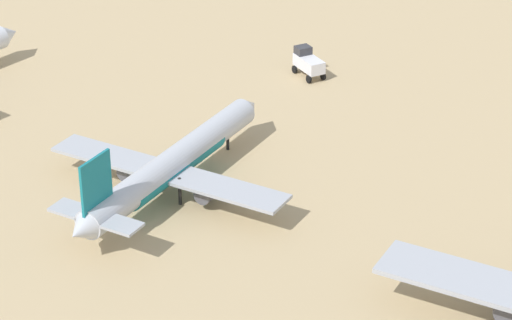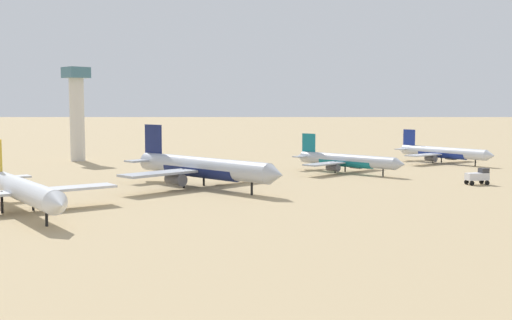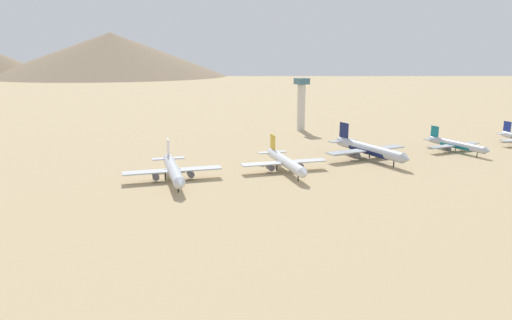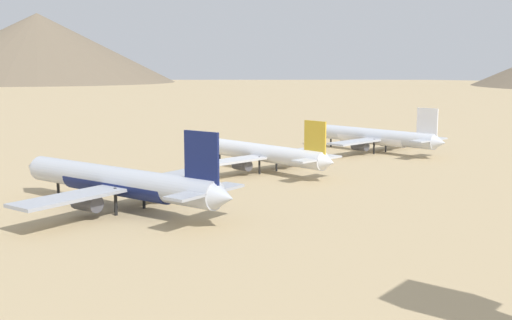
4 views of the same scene
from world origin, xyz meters
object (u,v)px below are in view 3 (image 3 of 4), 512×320
object	(u,v)px
parked_jet_0	(173,170)
parked_jet_1	(285,162)
parked_jet_3	(456,145)
parked_jet_2	(368,149)
control_tower	(301,102)

from	to	relation	value
parked_jet_0	parked_jet_1	distance (m)	43.43
parked_jet_0	parked_jet_3	xyz separation A→B (m)	(4.08, 134.35, -0.73)
parked_jet_1	parked_jet_2	bearing A→B (deg)	95.69
parked_jet_0	parked_jet_1	size ratio (longest dim) A/B	1.04
parked_jet_2	control_tower	distance (m)	84.18
parked_jet_0	parked_jet_2	distance (m)	86.40
parked_jet_0	control_tower	distance (m)	129.54
parked_jet_2	control_tower	xyz separation A→B (m)	(-82.16, 13.19, 12.74)
parked_jet_3	parked_jet_1	bearing A→B (deg)	-89.63
parked_jet_1	parked_jet_3	world-z (taller)	parked_jet_1
parked_jet_1	parked_jet_3	xyz separation A→B (m)	(-0.58, 91.18, -0.63)
parked_jet_1	control_tower	world-z (taller)	control_tower
parked_jet_2	parked_jet_3	bearing A→B (deg)	85.56
parked_jet_0	parked_jet_3	distance (m)	134.42
parked_jet_2	parked_jet_0	bearing A→B (deg)	-90.24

